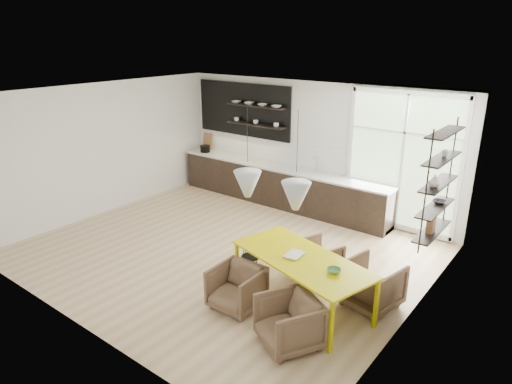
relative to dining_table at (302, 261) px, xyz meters
The scene contains 11 objects.
room 2.44m from the dining_table, 130.63° to the left, with size 7.02×6.01×2.91m.
kitchen_run 4.38m from the dining_table, 129.75° to the left, with size 5.54×0.69×2.75m.
right_shelving 2.41m from the dining_table, 55.70° to the left, with size 0.26×1.22×1.90m.
dining_table is the anchor object (origin of this frame).
armchair_back_left 1.08m from the dining_table, 105.51° to the left, with size 0.65×0.67×0.61m, color brown.
armchair_back_right 1.12m from the dining_table, 37.32° to the left, with size 0.76×0.78×0.71m, color brown.
armchair_front_left 1.05m from the dining_table, 139.08° to the right, with size 0.69×0.71×0.65m, color brown.
armchair_front_right 1.04m from the dining_table, 67.18° to the right, with size 0.73×0.75×0.68m, color brown.
wire_stool 1.61m from the dining_table, 157.63° to the left, with size 0.34×0.34×0.43m.
table_book 0.25m from the dining_table, behind, with size 0.23×0.31×0.03m, color white.
table_bowl 0.59m from the dining_table, 10.29° to the right, with size 0.19×0.19×0.06m, color #4F8651.
Camera 1 is at (5.20, -5.80, 3.90)m, focal length 32.00 mm.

